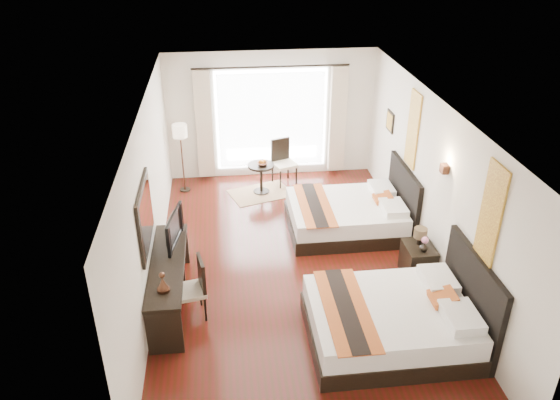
{
  "coord_description": "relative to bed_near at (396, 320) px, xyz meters",
  "views": [
    {
      "loc": [
        -1.09,
        -7.51,
        5.33
      ],
      "look_at": [
        -0.18,
        0.45,
        1.07
      ],
      "focal_mm": 35.0,
      "sensor_mm": 36.0,
      "label": 1
    }
  ],
  "objects": [
    {
      "name": "window_chair",
      "position": [
        -0.95,
        5.1,
        -0.03
      ],
      "size": [
        0.59,
        0.59,
        0.99
      ],
      "rotation": [
        0.0,
        0.0,
        -1.22
      ],
      "color": "#BCB490",
      "rests_on": "floor"
    },
    {
      "name": "drape_left",
      "position": [
        -2.62,
        5.5,
        0.95
      ],
      "size": [
        0.35,
        0.14,
        2.35
      ],
      "primitive_type": "cube",
      "color": "beige",
      "rests_on": "floor"
    },
    {
      "name": "wall_desk",
      "position": [
        -3.41,
        1.87,
        1.07
      ],
      "size": [
        0.01,
        7.5,
        2.8
      ],
      "primitive_type": "cube",
      "color": "silver",
      "rests_on": "floor"
    },
    {
      "name": "fruit_bowl",
      "position": [
        -1.45,
        4.68,
        0.34
      ],
      "size": [
        0.23,
        0.23,
        0.06
      ],
      "primitive_type": "imported",
      "rotation": [
        0.0,
        0.0,
        -0.04
      ],
      "color": "#4A2D1A",
      "rests_on": "side_table"
    },
    {
      "name": "sheer_curtain",
      "position": [
        -1.17,
        5.54,
        0.97
      ],
      "size": [
        2.3,
        0.02,
        2.1
      ],
      "primitive_type": "cube",
      "color": "white",
      "rests_on": "wall_window"
    },
    {
      "name": "floor_lamp",
      "position": [
        -3.11,
        4.99,
        0.92
      ],
      "size": [
        0.3,
        0.3,
        1.49
      ],
      "color": "black",
      "rests_on": "floor"
    },
    {
      "name": "bed_near",
      "position": [
        0.0,
        0.0,
        0.0
      ],
      "size": [
        2.28,
        1.78,
        1.29
      ],
      "color": "black",
      "rests_on": "floor"
    },
    {
      "name": "desk_chair",
      "position": [
        -2.83,
        0.84,
        -0.04
      ],
      "size": [
        0.52,
        0.52,
        0.95
      ],
      "rotation": [
        0.0,
        0.0,
        3.34
      ],
      "color": "#BCB490",
      "rests_on": "floor"
    },
    {
      "name": "jute_rug",
      "position": [
        -1.5,
        4.66,
        -0.33
      ],
      "size": [
        1.45,
        1.2,
        0.01
      ],
      "primitive_type": "cube",
      "rotation": [
        0.0,
        0.0,
        0.32
      ],
      "color": "#A18460",
      "rests_on": "floor"
    },
    {
      "name": "wall_window",
      "position": [
        -1.17,
        5.62,
        1.07
      ],
      "size": [
        4.5,
        0.01,
        2.8
      ],
      "primitive_type": "cube",
      "color": "silver",
      "rests_on": "floor"
    },
    {
      "name": "bronze_figurine",
      "position": [
        -3.16,
        0.47,
        0.55
      ],
      "size": [
        0.2,
        0.2,
        0.26
      ],
      "primitive_type": null,
      "rotation": [
        0.0,
        0.0,
        0.14
      ],
      "color": "#452618",
      "rests_on": "console_desk"
    },
    {
      "name": "drape_right",
      "position": [
        0.28,
        5.5,
        0.95
      ],
      "size": [
        0.35,
        0.14,
        2.35
      ],
      "primitive_type": "cube",
      "color": "beige",
      "rests_on": "floor"
    },
    {
      "name": "table_lamp",
      "position": [
        0.83,
        1.53,
        0.4
      ],
      "size": [
        0.21,
        0.21,
        0.34
      ],
      "color": "black",
      "rests_on": "nightstand"
    },
    {
      "name": "ceiling",
      "position": [
        -1.17,
        1.87,
        2.46
      ],
      "size": [
        4.5,
        7.5,
        0.02
      ],
      "primitive_type": "cube",
      "color": "white",
      "rests_on": "wall_headboard"
    },
    {
      "name": "console_desk",
      "position": [
        -3.16,
        1.15,
        0.05
      ],
      "size": [
        0.5,
        2.2,
        0.76
      ],
      "primitive_type": "cube",
      "color": "black",
      "rests_on": "floor"
    },
    {
      "name": "wall_entry",
      "position": [
        -1.17,
        -1.87,
        1.07
      ],
      "size": [
        4.5,
        0.01,
        2.8
      ],
      "primitive_type": "cube",
      "color": "silver",
      "rests_on": "floor"
    },
    {
      "name": "mirror_glass",
      "position": [
        -3.36,
        1.15,
        1.22
      ],
      "size": [
        0.01,
        1.12,
        0.82
      ],
      "primitive_type": "cube",
      "color": "white",
      "rests_on": "mirror_frame"
    },
    {
      "name": "bed_far",
      "position": [
        0.05,
        3.0,
        -0.02
      ],
      "size": [
        2.17,
        1.69,
        1.22
      ],
      "color": "black",
      "rests_on": "floor"
    },
    {
      "name": "art_panel_far",
      "position": [
        1.06,
        3.0,
        1.62
      ],
      "size": [
        0.03,
        0.5,
        1.35
      ],
      "primitive_type": "cube",
      "color": "brown",
      "rests_on": "wall_headboard"
    },
    {
      "name": "wall_sconce",
      "position": [
        1.02,
        1.44,
        1.59
      ],
      "size": [
        0.1,
        0.14,
        0.14
      ],
      "primitive_type": "cube",
      "color": "#452618",
      "rests_on": "wall_headboard"
    },
    {
      "name": "nightstand",
      "position": [
        0.82,
        1.44,
        -0.06
      ],
      "size": [
        0.46,
        0.57,
        0.55
      ],
      "primitive_type": "cube",
      "color": "black",
      "rests_on": "floor"
    },
    {
      "name": "floor",
      "position": [
        -1.17,
        1.87,
        -0.34
      ],
      "size": [
        4.5,
        7.5,
        0.01
      ],
      "primitive_type": "cube",
      "color": "#3A160A",
      "rests_on": "ground"
    },
    {
      "name": "television",
      "position": [
        -3.14,
        1.7,
        0.68
      ],
      "size": [
        0.27,
        0.88,
        0.51
      ],
      "primitive_type": "imported",
      "rotation": [
        0.0,
        0.0,
        1.39
      ],
      "color": "black",
      "rests_on": "console_desk"
    },
    {
      "name": "vase",
      "position": [
        0.83,
        1.32,
        0.24
      ],
      "size": [
        0.15,
        0.15,
        0.14
      ],
      "primitive_type": "imported",
      "rotation": [
        0.0,
        0.0,
        0.1
      ],
      "color": "black",
      "rests_on": "nightstand"
    },
    {
      "name": "wall_headboard",
      "position": [
        1.08,
        1.87,
        1.07
      ],
      "size": [
        0.01,
        7.5,
        2.8
      ],
      "primitive_type": "cube",
      "color": "silver",
      "rests_on": "floor"
    },
    {
      "name": "side_table",
      "position": [
        -1.48,
        4.72,
        -0.01
      ],
      "size": [
        0.56,
        0.56,
        0.64
      ],
      "primitive_type": "cylinder",
      "color": "black",
      "rests_on": "floor"
    },
    {
      "name": "window_glass",
      "position": [
        -1.17,
        5.6,
        0.97
      ],
      "size": [
        2.4,
        0.02,
        2.2
      ],
      "primitive_type": "cube",
      "color": "white",
      "rests_on": "wall_window"
    },
    {
      "name": "art_panel_near",
      "position": [
        1.06,
        -0.0,
        1.62
      ],
      "size": [
        0.03,
        0.5,
        1.35
      ],
      "primitive_type": "cube",
      "color": "brown",
      "rests_on": "wall_headboard"
    },
    {
      "name": "mirror_frame",
      "position": [
        -3.39,
        1.15,
        1.22
      ],
      "size": [
        0.04,
        1.25,
        0.95
      ],
      "primitive_type": "cube",
      "color": "black",
      "rests_on": "wall_desk"
    }
  ]
}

